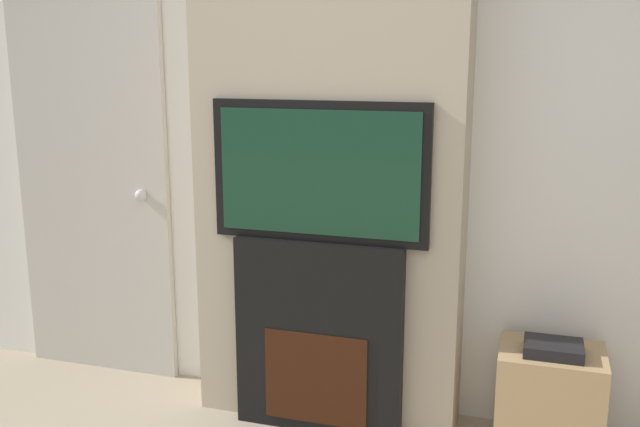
% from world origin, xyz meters
% --- Properties ---
extents(wall_back, '(6.00, 0.06, 2.70)m').
position_xyz_m(wall_back, '(0.00, 2.03, 1.35)').
color(wall_back, silver).
rests_on(wall_back, ground_plane).
extents(chimney_breast, '(1.21, 0.29, 2.70)m').
position_xyz_m(chimney_breast, '(0.00, 1.85, 1.35)').
color(chimney_breast, tan).
rests_on(chimney_breast, ground_plane).
extents(fireplace, '(0.77, 0.15, 0.89)m').
position_xyz_m(fireplace, '(0.00, 1.70, 0.44)').
color(fireplace, black).
rests_on(fireplace, ground_plane).
extents(television, '(0.96, 0.07, 0.61)m').
position_xyz_m(television, '(0.00, 1.70, 1.19)').
color(television, black).
rests_on(television, fireplace).
extents(media_stand, '(0.43, 0.34, 0.52)m').
position_xyz_m(media_stand, '(1.00, 1.77, 0.24)').
color(media_stand, tan).
rests_on(media_stand, ground_plane).
extents(entry_door, '(0.88, 0.09, 2.06)m').
position_xyz_m(entry_door, '(-1.33, 1.97, 1.03)').
color(entry_door, '#BCB7AD').
rests_on(entry_door, ground_plane).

